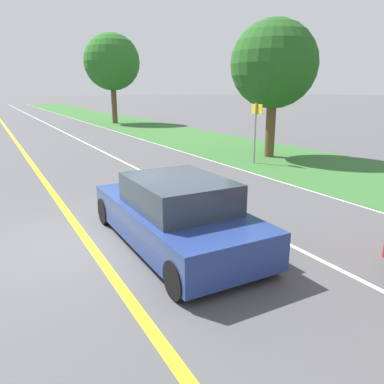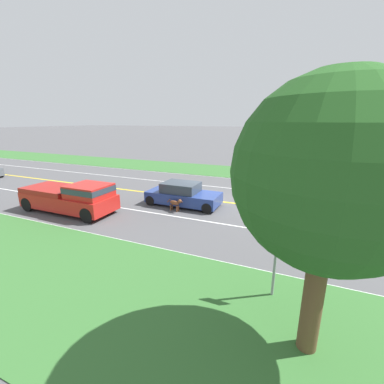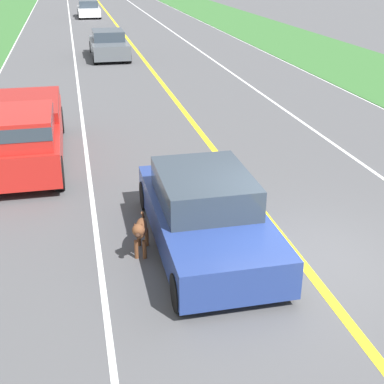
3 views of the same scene
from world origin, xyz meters
The scene contains 9 objects.
ground_plane centered at (0.00, 0.00, 0.00)m, with size 400.00×400.00×0.00m, color #4C4C4F.
centre_divider_line centered at (0.00, 0.00, 0.00)m, with size 0.18×160.00×0.01m, color yellow.
lane_edge_line_right centered at (7.00, 0.00, 0.00)m, with size 0.14×160.00×0.01m, color white.
lane_dash_same_dir centered at (3.50, 0.00, 0.00)m, with size 0.10×160.00×0.01m, color white.
ego_car centered at (1.52, -0.98, 0.64)m, with size 1.94×4.45×1.39m.
dog centered at (2.74, -0.86, 0.49)m, with size 0.40×1.14×0.79m.
roadside_tree_right_near centered at (9.77, 5.99, 4.03)m, with size 3.76×3.76×5.94m.
roadside_tree_right_far centered at (9.06, 26.66, 5.34)m, with size 4.90×4.90×7.81m.
street_sign centered at (8.19, 5.06, 1.57)m, with size 0.11×0.64×2.48m.
Camera 1 is at (-1.56, -7.22, 3.00)m, focal length 35.00 mm.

